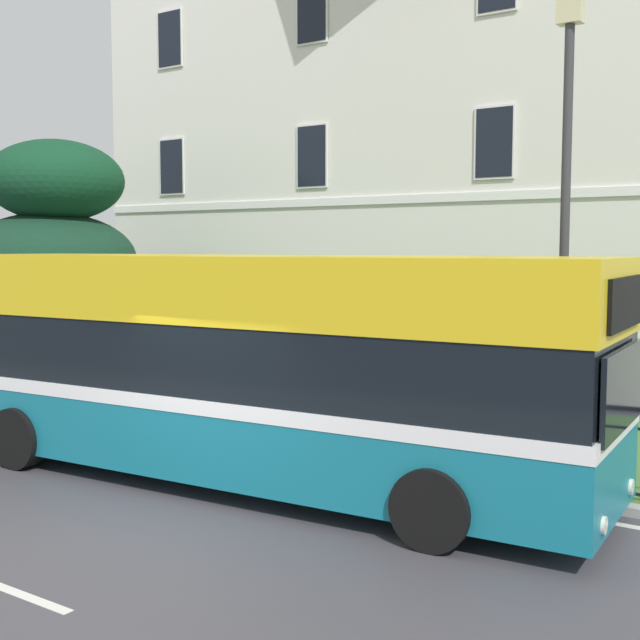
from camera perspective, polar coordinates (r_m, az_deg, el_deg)
The scene contains 7 objects.
ground_plane at distance 11.12m, azimuth -8.11°, elevation -13.01°, with size 60.00×56.00×0.18m.
georgian_townhouse at distance 25.45m, azimuth 11.51°, elevation 12.89°, with size 20.36×11.17×13.57m.
iron_verge_railing at distance 15.01m, azimuth -7.27°, elevation -5.74°, with size 16.89×0.04×0.97m.
evergreen_tree at distance 21.87m, azimuth -18.17°, elevation 3.00°, with size 4.64×4.76×6.00m.
single_decker_bus at distance 12.01m, azimuth -5.18°, elevation -3.03°, with size 10.63×3.26×3.31m.
street_lamp_post at distance 12.76m, azimuth 16.64°, elevation 7.69°, with size 0.36×0.24×6.88m.
litter_bin at distance 18.11m, azimuth -14.60°, elevation -3.67°, with size 0.46×0.46×1.21m.
Camera 1 is at (7.14, -6.64, 3.43)m, focal length 46.18 mm.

